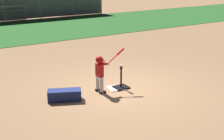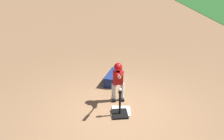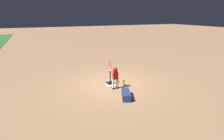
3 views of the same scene
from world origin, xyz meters
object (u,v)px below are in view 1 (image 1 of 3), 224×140
Objects in this scene: batting_tee at (121,85)px; batter_child at (101,69)px; baseball at (121,66)px; bleachers_right_center at (76,8)px; equipment_bag at (64,95)px.

batting_tee is 0.84m from batter_child.
baseball is at bearing 180.00° from batting_tee.
bleachers_right_center is at bearing 67.61° from batter_child.
batter_child is 15.57m from bleachers_right_center.
batter_child is at bearing -112.39° from bleachers_right_center.
batter_child reaches higher than baseball.
batter_child is 1.18m from equipment_bag.
batting_tee is 15.38m from bleachers_right_center.
batter_child is 0.37× the size of bleachers_right_center.
batting_tee is at bearing -3.37° from batter_child.
baseball is at bearing -110.19° from bleachers_right_center.
baseball is (-0.00, 0.00, 0.57)m from batting_tee.
batter_child reaches higher than equipment_bag.
equipment_bag is (-1.07, -0.01, -0.51)m from batter_child.
bleachers_right_center is (5.93, 14.39, -0.20)m from batter_child.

